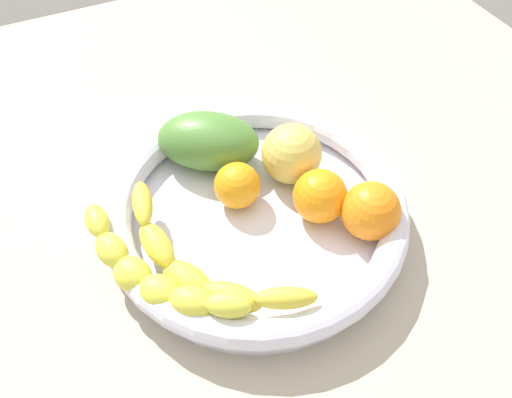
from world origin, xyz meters
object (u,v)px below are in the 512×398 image
Objects in this scene: fruit_bowl at (256,212)px; apple_yellow at (292,154)px; orange_front at (237,185)px; orange_mid_left at (371,211)px; mango_green at (208,141)px; banana_draped_left at (196,267)px; banana_draped_right at (150,275)px; orange_mid_right at (320,196)px.

apple_yellow reaches higher than fruit_bowl.
orange_mid_left reaches higher than orange_front.
mango_green is (-6.70, -8.30, -0.27)cm from apple_yellow.
mango_green reaches higher than orange_mid_left.
orange_mid_left is (7.32, 10.75, 2.74)cm from fruit_bowl.
apple_yellow is (-9.69, 16.30, 1.02)cm from banana_draped_left.
fruit_bowl is 5.26× the size of orange_mid_left.
fruit_bowl is at bearing 108.07° from banana_draped_right.
orange_front is at bearing 3.70° from mango_green.
orange_front is 0.75× the size of apple_yellow.
orange_front is at bearing -131.17° from orange_mid_left.
orange_mid_left reaches higher than banana_draped_right.
banana_draped_right is 15.17cm from orange_front.
banana_draped_left reaches higher than fruit_bowl.
mango_green is at bearing -171.85° from fruit_bowl.
apple_yellow is (-7.02, -0.06, 0.55)cm from orange_mid_right.
banana_draped_right is 22.69cm from apple_yellow.
banana_draped_right is at bearing -101.22° from banana_draped_left.
fruit_bowl is at bearing 19.26° from orange_front.
mango_green is (-13.72, -8.36, 0.29)cm from orange_mid_right.
fruit_bowl is at bearing 120.08° from banana_draped_left.
banana_draped_left is 18.25cm from mango_green.
orange_mid_left is 5.95cm from orange_mid_right.
orange_mid_right is at bearing -138.45° from orange_mid_left.
banana_draped_left is 4.13× the size of orange_front.
mango_green reaches higher than orange_front.
orange_mid_left is (10.31, 11.79, 0.58)cm from orange_front.
orange_mid_right is at bearing 99.26° from banana_draped_left.
orange_mid_right is 0.85× the size of apple_yellow.
apple_yellow is at bearing 121.61° from fruit_bowl.
orange_mid_left is 1.06× the size of orange_mid_right.
mango_green is at bearing -176.30° from orange_front.
orange_front is (-8.53, 8.51, 0.08)cm from banana_draped_left.
banana_draped_left is at bearing -59.92° from fruit_bowl.
orange_mid_right is at bearing 31.35° from mango_green.
mango_green is (-18.17, -12.30, 0.10)cm from orange_mid_left.
orange_mid_right reaches higher than banana_draped_left.
orange_front is at bearing 135.07° from banana_draped_left.
banana_draped_left is at bearing -95.02° from orange_mid_left.
banana_draped_right is 2.98× the size of orange_mid_left.
banana_draped_left is 3.42× the size of orange_mid_left.
apple_yellow reaches higher than banana_draped_right.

